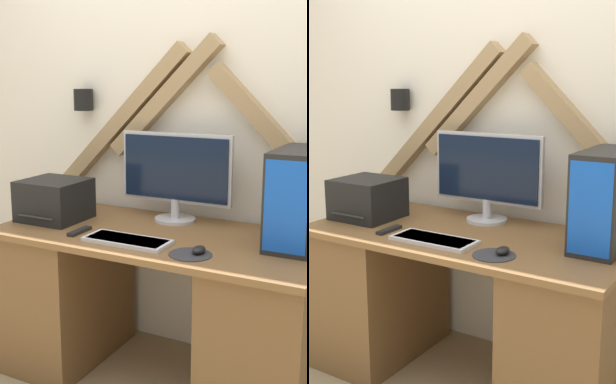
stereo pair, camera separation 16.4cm
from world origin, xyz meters
TOP-DOWN VIEW (x-y plane):
  - wall_back at (0.00, 0.81)m, footprint 6.40×0.16m
  - desk at (0.00, 0.38)m, footprint 1.57×0.76m
  - monitor at (-0.03, 0.62)m, footprint 0.61×0.21m
  - keyboard at (-0.05, 0.18)m, footprint 0.40×0.17m
  - mousepad at (0.27, 0.15)m, footprint 0.18×0.18m
  - mouse at (0.30, 0.18)m, footprint 0.05×0.08m
  - computer_tower at (0.62, 0.51)m, footprint 0.20×0.45m
  - printer at (-0.60, 0.35)m, footprint 0.31×0.31m
  - remote_control at (-0.33, 0.20)m, footprint 0.04×0.16m

SIDE VIEW (x-z plane):
  - desk at x=0.00m, z-range 0.01..0.78m
  - mousepad at x=0.27m, z-range 0.77..0.77m
  - remote_control at x=-0.33m, z-range 0.77..0.79m
  - keyboard at x=-0.05m, z-range 0.77..0.79m
  - mouse at x=0.30m, z-range 0.77..0.81m
  - printer at x=-0.60m, z-range 0.77..0.98m
  - computer_tower at x=0.62m, z-range 0.77..1.20m
  - monitor at x=-0.03m, z-range 0.79..1.25m
  - wall_back at x=0.00m, z-range 0.00..2.70m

